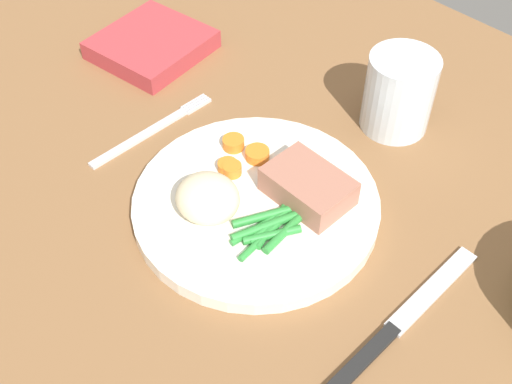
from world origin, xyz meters
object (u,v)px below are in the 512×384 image
(meat_portion, at_px, (308,186))
(water_glass, at_px, (398,98))
(knife, at_px, (400,323))
(napkin, at_px, (152,45))
(fork, at_px, (152,130))
(dinner_plate, at_px, (256,204))

(meat_portion, bearing_deg, water_glass, 95.82)
(knife, height_order, napkin, napkin)
(meat_portion, bearing_deg, napkin, 170.38)
(meat_portion, bearing_deg, fork, -168.26)
(knife, xyz_separation_m, water_glass, (-0.16, 0.21, 0.04))
(meat_portion, relative_size, fork, 0.50)
(water_glass, xyz_separation_m, napkin, (-0.30, -0.11, -0.03))
(meat_portion, xyz_separation_m, knife, (0.15, -0.04, -0.03))
(meat_portion, distance_m, knife, 0.16)
(fork, relative_size, water_glass, 1.86)
(water_glass, height_order, napkin, water_glass)
(knife, bearing_deg, fork, -177.44)
(dinner_plate, height_order, water_glass, water_glass)
(fork, distance_m, knife, 0.35)
(knife, bearing_deg, water_glass, 131.30)
(knife, distance_m, water_glass, 0.27)
(fork, xyz_separation_m, napkin, (-0.12, 0.10, 0.01))
(meat_portion, distance_m, water_glass, 0.17)
(meat_portion, xyz_separation_m, napkin, (-0.32, 0.05, -0.02))
(dinner_plate, bearing_deg, meat_portion, 49.40)
(knife, relative_size, water_glass, 2.30)
(meat_portion, distance_m, fork, 0.20)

